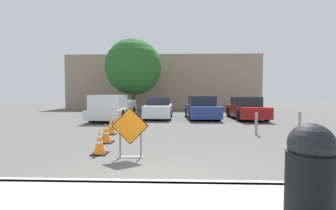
# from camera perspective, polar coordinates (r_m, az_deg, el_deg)

# --- Properties ---
(ground_plane) EXTENTS (96.00, 96.00, 0.00)m
(ground_plane) POSITION_cam_1_polar(r_m,az_deg,el_deg) (13.97, 0.99, -4.02)
(ground_plane) COLOR #565451
(curb_lip) EXTENTS (29.21, 0.20, 0.14)m
(curb_lip) POSITION_cam_1_polar(r_m,az_deg,el_deg) (4.20, -1.36, -19.71)
(curb_lip) COLOR #ADAAA3
(curb_lip) RESTS_ON ground_plane
(road_closed_sign) EXTENTS (0.98, 0.20, 1.33)m
(road_closed_sign) POSITION_cam_1_polar(r_m,az_deg,el_deg) (5.98, -9.59, -6.45)
(road_closed_sign) COLOR black
(road_closed_sign) RESTS_ON ground_plane
(traffic_cone_nearest) EXTENTS (0.42, 0.42, 0.68)m
(traffic_cone_nearest) POSITION_cam_1_polar(r_m,az_deg,el_deg) (6.58, -17.02, -9.10)
(traffic_cone_nearest) COLOR black
(traffic_cone_nearest) RESTS_ON ground_plane
(traffic_cone_second) EXTENTS (0.51, 0.51, 0.67)m
(traffic_cone_second) POSITION_cam_1_polar(r_m,az_deg,el_deg) (8.04, -15.55, -6.91)
(traffic_cone_second) COLOR black
(traffic_cone_second) RESTS_ON ground_plane
(traffic_cone_third) EXTENTS (0.41, 0.41, 0.72)m
(traffic_cone_third) POSITION_cam_1_polar(r_m,az_deg,el_deg) (9.58, -14.34, -5.18)
(traffic_cone_third) COLOR black
(traffic_cone_third) RESTS_ON ground_plane
(traffic_cone_fourth) EXTENTS (0.49, 0.49, 0.73)m
(traffic_cone_fourth) POSITION_cam_1_polar(r_m,az_deg,el_deg) (11.13, -13.29, -4.04)
(traffic_cone_fourth) COLOR black
(traffic_cone_fourth) RESTS_ON ground_plane
(traffic_cone_fifth) EXTENTS (0.40, 0.40, 0.79)m
(traffic_cone_fifth) POSITION_cam_1_polar(r_m,az_deg,el_deg) (12.71, -12.23, -3.02)
(traffic_cone_fifth) COLOR black
(traffic_cone_fifth) RESTS_ON ground_plane
(pickup_truck) EXTENTS (2.11, 5.40, 1.60)m
(pickup_truck) POSITION_cam_1_polar(r_m,az_deg,el_deg) (14.93, -13.83, -0.88)
(pickup_truck) COLOR silver
(pickup_truck) RESTS_ON ground_plane
(parked_car_nearest) EXTENTS (1.82, 4.09, 1.42)m
(parked_car_nearest) POSITION_cam_1_polar(r_m,az_deg,el_deg) (15.45, -2.31, -0.89)
(parked_car_nearest) COLOR white
(parked_car_nearest) RESTS_ON ground_plane
(parked_car_second) EXTENTS (2.08, 4.21, 1.53)m
(parked_car_second) POSITION_cam_1_polar(r_m,az_deg,el_deg) (15.37, 8.52, -0.83)
(parked_car_second) COLOR navy
(parked_car_second) RESTS_ON ground_plane
(parked_car_third) EXTENTS (1.83, 4.28, 1.47)m
(parked_car_third) POSITION_cam_1_polar(r_m,az_deg,el_deg) (15.74, 19.19, -0.90)
(parked_car_third) COLOR maroon
(parked_car_third) RESTS_ON ground_plane
(trash_bin) EXTENTS (0.58, 0.58, 1.18)m
(trash_bin) POSITION_cam_1_polar(r_m,az_deg,el_deg) (3.46, 32.40, -13.52)
(trash_bin) COLOR black
(trash_bin) RESTS_ON sidewalk_strip
(bollard_nearest) EXTENTS (0.12, 0.12, 0.92)m
(bollard_nearest) POSITION_cam_1_polar(r_m,az_deg,el_deg) (9.90, 21.51, -4.25)
(bollard_nearest) COLOR gray
(bollard_nearest) RESTS_ON ground_plane
(bollard_second) EXTENTS (0.12, 0.12, 0.97)m
(bollard_second) POSITION_cam_1_polar(r_m,az_deg,el_deg) (10.61, 30.45, -3.83)
(bollard_second) COLOR gray
(bollard_second) RESTS_ON ground_plane
(building_facade_backdrop) EXTENTS (21.55, 5.00, 5.97)m
(building_facade_backdrop) POSITION_cam_1_polar(r_m,az_deg,el_deg) (27.01, -1.14, 5.66)
(building_facade_backdrop) COLOR gray
(building_facade_backdrop) RESTS_ON ground_plane
(street_tree_behind_lot) EXTENTS (5.19, 5.19, 6.75)m
(street_tree_behind_lot) POSITION_cam_1_polar(r_m,az_deg,el_deg) (21.35, -8.77, 9.50)
(street_tree_behind_lot) COLOR #513823
(street_tree_behind_lot) RESTS_ON ground_plane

